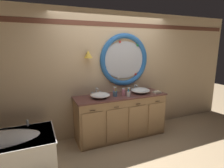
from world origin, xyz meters
TOP-DOWN VIEW (x-y plane):
  - ground_plane at (0.00, 0.00)m, footprint 14.00×14.00m
  - back_wall_assembly at (0.03, 0.58)m, footprint 6.40×0.26m
  - vanity_counter at (0.05, 0.26)m, footprint 1.91×0.62m
  - sink_basin_left at (-0.40, 0.23)m, footprint 0.38×0.38m
  - sink_basin_right at (0.51, 0.23)m, footprint 0.40×0.40m
  - faucet_set_left at (-0.40, 0.47)m, footprint 0.22×0.15m
  - faucet_set_right at (0.51, 0.47)m, footprint 0.23×0.14m
  - toothbrush_holder_left at (-0.09, 0.22)m, footprint 0.09×0.09m
  - toothbrush_holder_right at (0.14, 0.09)m, footprint 0.08×0.08m
  - soap_dispenser at (0.10, 0.22)m, footprint 0.07×0.07m
  - folded_hand_towel at (0.84, 0.10)m, footprint 0.16×0.12m

SIDE VIEW (x-z plane):
  - ground_plane at x=0.00m, z-range 0.00..0.00m
  - vanity_counter at x=0.05m, z-range 0.00..0.91m
  - folded_hand_towel at x=0.84m, z-range 0.91..0.95m
  - sink_basin_left at x=-0.40m, z-range 0.91..1.01m
  - faucet_set_right at x=0.51m, z-range 0.89..1.04m
  - sink_basin_right at x=0.51m, z-range 0.91..1.02m
  - toothbrush_holder_left at x=-0.09m, z-range 0.86..1.07m
  - toothbrush_holder_right at x=0.14m, z-range 0.87..1.06m
  - faucet_set_left at x=-0.40m, z-range 0.89..1.05m
  - soap_dispenser at x=0.10m, z-range 0.90..1.05m
  - back_wall_assembly at x=0.03m, z-range 0.03..2.63m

